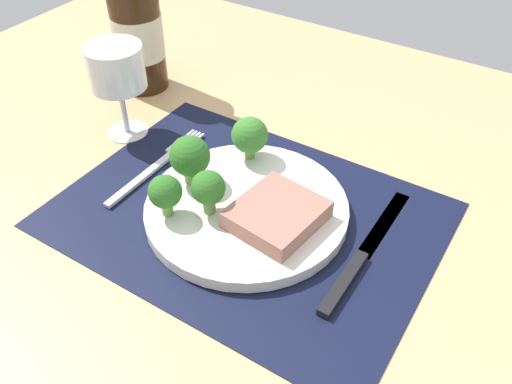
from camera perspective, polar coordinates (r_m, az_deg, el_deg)
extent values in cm
cube|color=tan|center=(69.33, -0.96, -3.35)|extent=(140.00, 110.00, 3.00)
cube|color=black|center=(68.20, -0.98, -2.35)|extent=(45.60, 33.69, 0.30)
cylinder|color=silver|center=(67.55, -0.99, -1.76)|extent=(25.01, 25.01, 1.60)
cube|color=#9E6B5B|center=(64.01, 2.18, -2.34)|extent=(10.32, 11.13, 2.27)
cylinder|color=#6B994C|center=(65.61, -4.86, -1.36)|extent=(1.50, 1.50, 1.99)
sphere|color=#2D6B23|center=(63.81, -5.00, 0.47)|extent=(4.12, 4.12, 4.12)
cylinder|color=#6B994C|center=(70.46, -6.57, 1.85)|extent=(1.87, 1.87, 1.80)
sphere|color=#2D6B23|center=(68.58, -6.76, 3.86)|extent=(5.15, 5.15, 5.15)
cylinder|color=#6B994C|center=(73.94, -0.64, 4.14)|extent=(1.36, 1.36, 1.51)
sphere|color=#387A2D|center=(72.29, -0.66, 5.94)|extent=(4.87, 4.87, 4.87)
cylinder|color=#6B994C|center=(65.96, -9.18, -1.67)|extent=(1.33, 1.33, 1.79)
sphere|color=#2D6B23|center=(64.26, -9.42, 0.04)|extent=(4.02, 4.02, 4.02)
cube|color=silver|center=(74.48, -11.85, 1.39)|extent=(1.00, 13.00, 0.50)
cube|color=silver|center=(78.89, -8.12, 4.44)|extent=(2.40, 2.60, 0.40)
cube|color=silver|center=(81.27, -7.25, 5.74)|extent=(0.30, 3.60, 0.35)
cube|color=silver|center=(80.94, -6.92, 5.62)|extent=(0.30, 3.60, 0.35)
cube|color=silver|center=(80.62, -6.58, 5.49)|extent=(0.30, 3.60, 0.35)
cube|color=silver|center=(80.31, -6.24, 5.36)|extent=(0.30, 3.60, 0.35)
cube|color=black|center=(60.71, 9.07, -9.28)|extent=(1.40, 10.00, 0.80)
cube|color=silver|center=(68.58, 13.18, -3.05)|extent=(1.80, 13.00, 0.30)
cylinder|color=#331E0F|center=(91.73, -12.26, 16.15)|extent=(7.90, 7.90, 19.77)
cylinder|color=beige|center=(92.13, -12.17, 15.59)|extent=(8.06, 8.06, 6.92)
cylinder|color=silver|center=(84.60, -13.18, 6.18)|extent=(6.09, 6.09, 0.40)
cylinder|color=silver|center=(82.53, -13.59, 8.40)|extent=(0.80, 0.80, 7.35)
cylinder|color=silver|center=(79.29, -14.34, 12.47)|extent=(7.90, 7.90, 6.02)
cylinder|color=#560C19|center=(80.12, -14.13, 11.34)|extent=(6.95, 6.95, 2.43)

